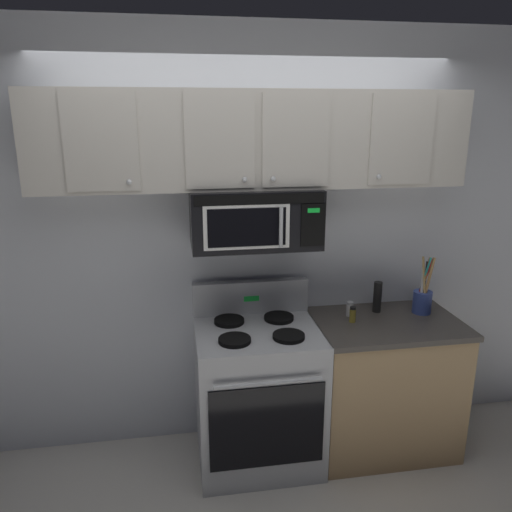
{
  "coord_description": "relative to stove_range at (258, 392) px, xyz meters",
  "views": [
    {
      "loc": [
        -0.47,
        -2.34,
        2.17
      ],
      "look_at": [
        0.0,
        0.49,
        1.35
      ],
      "focal_mm": 35.05,
      "sensor_mm": 36.0,
      "label": 1
    }
  ],
  "objects": [
    {
      "name": "salt_shaker",
      "position": [
        0.63,
        0.12,
        0.48
      ],
      "size": [
        0.04,
        0.04,
        0.1
      ],
      "color": "white",
      "rests_on": "counter_segment"
    },
    {
      "name": "pepper_mill",
      "position": [
        0.83,
        0.16,
        0.54
      ],
      "size": [
        0.05,
        0.05,
        0.21
      ],
      "primitive_type": "cylinder",
      "color": "black",
      "rests_on": "counter_segment"
    },
    {
      "name": "spice_jar",
      "position": [
        0.61,
        0.02,
        0.48
      ],
      "size": [
        0.04,
        0.04,
        0.1
      ],
      "color": "olive",
      "rests_on": "counter_segment"
    },
    {
      "name": "utensil_crock_blue",
      "position": [
        1.12,
        0.09,
        0.53
      ],
      "size": [
        0.12,
        0.12,
        0.39
      ],
      "color": "#384C9E",
      "rests_on": "counter_segment"
    },
    {
      "name": "back_wall",
      "position": [
        0.0,
        0.37,
        0.88
      ],
      "size": [
        5.2,
        0.1,
        2.7
      ],
      "primitive_type": "cube",
      "color": "silver",
      "rests_on": "ground_plane"
    },
    {
      "name": "over_range_microwave",
      "position": [
        -0.0,
        0.12,
        1.11
      ],
      "size": [
        0.76,
        0.43,
        0.35
      ],
      "color": "black"
    },
    {
      "name": "ground_plane",
      "position": [
        0.0,
        -0.42,
        -0.47
      ],
      "size": [
        8.0,
        8.0,
        0.0
      ],
      "primitive_type": "plane",
      "color": "beige"
    },
    {
      "name": "counter_segment",
      "position": [
        0.84,
        0.01,
        -0.02
      ],
      "size": [
        0.93,
        0.65,
        0.9
      ],
      "color": "tan",
      "rests_on": "ground_plane"
    },
    {
      "name": "upper_cabinets",
      "position": [
        -0.0,
        0.15,
        1.56
      ],
      "size": [
        2.5,
        0.36,
        0.55
      ],
      "color": "#BCB7AD"
    },
    {
      "name": "stove_range",
      "position": [
        0.0,
        0.0,
        0.0
      ],
      "size": [
        0.76,
        0.69,
        1.12
      ],
      "color": "#B7BABF",
      "rests_on": "ground_plane"
    }
  ]
}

